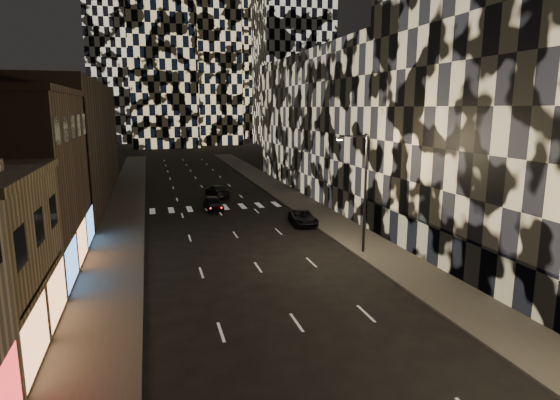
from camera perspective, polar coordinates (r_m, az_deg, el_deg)
sidewalk_left at (r=53.04m, az=-18.53°, el=-1.41°), size 4.00×120.00×0.15m
sidewalk_right at (r=55.62m, az=2.48°, el=-0.27°), size 4.00×120.00×0.15m
curb_left at (r=52.96m, az=-16.26°, el=-1.29°), size 0.20×120.00×0.15m
curb_right at (r=55.01m, az=0.40°, el=-0.38°), size 0.20×120.00×0.15m
retail_filler_left at (r=62.73m, az=-24.94°, el=6.40°), size 10.00×40.00×14.00m
midrise_right at (r=37.70m, az=30.58°, el=9.50°), size 16.00×25.00×22.00m
midrise_base at (r=34.01m, az=19.88°, el=-5.90°), size 0.60×25.00×3.00m
midrise_filler_right at (r=64.74m, az=9.14°, el=9.18°), size 16.00×40.00×18.00m
streetlight_far at (r=35.78m, az=10.02°, el=1.76°), size 2.55×0.25×9.00m
car_dark_midlane at (r=52.06m, az=-8.15°, el=-0.39°), size 2.03×4.57×1.53m
car_dark_oncoming at (r=59.88m, az=-7.62°, el=1.13°), size 2.78×5.43×1.51m
car_dark_rightlane at (r=45.24m, az=2.83°, el=-2.16°), size 2.72×5.05×1.35m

